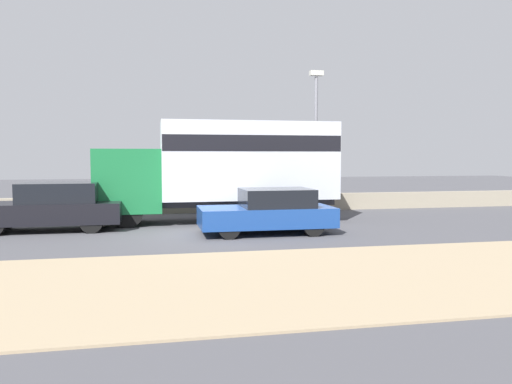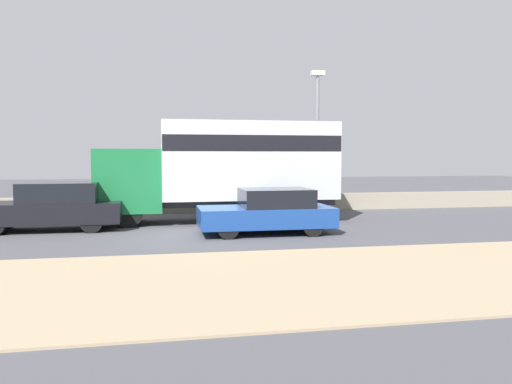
# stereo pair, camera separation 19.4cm
# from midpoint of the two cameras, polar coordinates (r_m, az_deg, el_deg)

# --- Properties ---
(ground_plane) EXTENTS (80.00, 80.00, 0.00)m
(ground_plane) POSITION_cam_midpoint_polar(r_m,az_deg,el_deg) (15.42, -4.63, -4.70)
(ground_plane) COLOR #47474C
(dirt_shoulder_foreground) EXTENTS (60.00, 5.60, 0.04)m
(dirt_shoulder_foreground) POSITION_cam_midpoint_polar(r_m,az_deg,el_deg) (9.53, -0.04, -10.05)
(dirt_shoulder_foreground) COLOR #9E896B
(dirt_shoulder_foreground) RESTS_ON ground_plane
(stone_wall_backdrop) EXTENTS (60.00, 0.35, 0.73)m
(stone_wall_backdrop) POSITION_cam_midpoint_polar(r_m,az_deg,el_deg) (21.07, -6.57, -1.37)
(stone_wall_backdrop) COLOR gray
(stone_wall_backdrop) RESTS_ON ground_plane
(street_lamp) EXTENTS (0.56, 0.28, 5.94)m
(street_lamp) POSITION_cam_midpoint_polar(r_m,az_deg,el_deg) (21.36, 6.60, 7.14)
(street_lamp) COLOR slate
(street_lamp) RESTS_ON ground_plane
(box_truck) EXTENTS (8.42, 2.55, 3.57)m
(box_truck) POSITION_cam_midpoint_polar(r_m,az_deg,el_deg) (17.97, -3.42, 3.22)
(box_truck) COLOR #196B38
(box_truck) RESTS_ON ground_plane
(car_hatchback) EXTENTS (4.05, 1.87, 1.37)m
(car_hatchback) POSITION_cam_midpoint_polar(r_m,az_deg,el_deg) (15.20, 1.13, -2.21)
(car_hatchback) COLOR navy
(car_hatchback) RESTS_ON ground_plane
(car_sedan_second) EXTENTS (4.49, 1.77, 1.53)m
(car_sedan_second) POSITION_cam_midpoint_polar(r_m,az_deg,el_deg) (17.04, -22.66, -1.58)
(car_sedan_second) COLOR black
(car_sedan_second) RESTS_ON ground_plane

